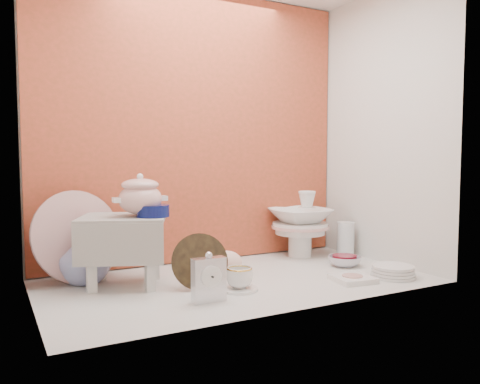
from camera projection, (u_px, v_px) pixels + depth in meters
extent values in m
plane|color=silver|center=(238.00, 281.00, 2.28)|extent=(1.80, 1.80, 0.00)
cube|color=#C44831|center=(196.00, 127.00, 2.66)|extent=(1.80, 0.06, 1.50)
cube|color=silver|center=(26.00, 113.00, 1.80)|extent=(0.06, 1.00, 1.50)
cube|color=silver|center=(382.00, 127.00, 2.64)|extent=(0.06, 1.00, 1.50)
cylinder|color=#0A114D|center=(153.00, 211.00, 2.15)|extent=(0.17, 0.17, 0.05)
imported|color=white|center=(84.00, 257.00, 2.22)|extent=(0.26, 0.26, 0.25)
cube|color=silver|center=(209.00, 277.00, 1.94)|extent=(0.14, 0.05, 0.20)
ellipsoid|color=beige|center=(225.00, 262.00, 2.37)|extent=(0.25, 0.20, 0.13)
cylinder|color=white|center=(239.00, 289.00, 2.11)|extent=(0.18, 0.18, 0.01)
imported|color=white|center=(239.00, 277.00, 2.11)|extent=(0.14, 0.14, 0.09)
cube|color=white|center=(352.00, 279.00, 2.26)|extent=(0.20, 0.20, 0.02)
cylinder|color=white|center=(393.00, 271.00, 2.34)|extent=(0.25, 0.25, 0.06)
imported|color=silver|center=(345.00, 261.00, 2.58)|extent=(0.21, 0.21, 0.05)
cylinder|color=silver|center=(346.00, 239.00, 2.83)|extent=(0.13, 0.13, 0.20)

